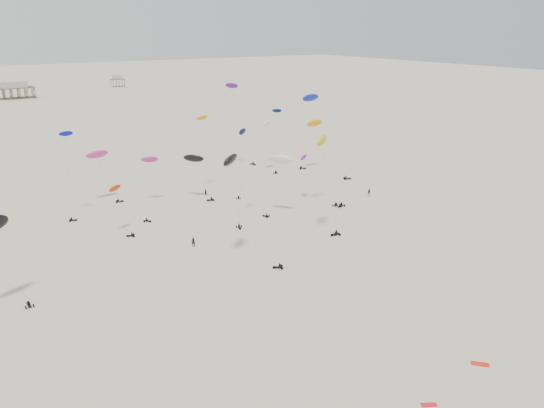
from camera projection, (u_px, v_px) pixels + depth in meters
ground_plane at (108, 141)px, 196.06m from camera, size 900.00×900.00×0.00m
pavilion_main at (15, 91)px, 309.05m from camera, size 21.00×13.00×9.80m
pavilion_small at (118, 82)px, 369.11m from camera, size 9.00×7.00×8.00m
rig_0 at (149, 171)px, 123.97m from camera, size 9.57×16.50×17.77m
rig_1 at (212, 139)px, 133.25m from camera, size 5.41×16.02×22.02m
rig_2 at (120, 202)px, 107.13m from camera, size 3.85×7.05×10.11m
rig_3 at (241, 170)px, 113.32m from camera, size 8.35×10.74×20.09m
rig_4 at (237, 107)px, 156.32m from camera, size 7.89×6.44×24.89m
rig_5 at (314, 172)px, 126.48m from camera, size 6.30×11.59×13.05m
rig_6 at (316, 109)px, 149.96m from camera, size 6.41×17.26×24.22m
rig_7 at (68, 166)px, 115.37m from camera, size 4.57×7.45×18.88m
rig_8 at (280, 164)px, 117.41m from camera, size 8.23×5.91×13.68m
rig_9 at (322, 145)px, 122.81m from camera, size 6.69×8.90×20.24m
rig_10 at (324, 158)px, 105.53m from camera, size 5.35×7.96×20.11m
rig_11 at (290, 140)px, 159.11m from camera, size 3.86×14.59×19.00m
rig_12 at (196, 163)px, 128.61m from camera, size 5.48×8.31×11.26m
rig_13 at (100, 160)px, 126.89m from camera, size 6.86×7.69×12.72m
rig_15 at (269, 134)px, 152.60m from camera, size 4.52×8.01×14.80m
rig_16 at (236, 173)px, 93.34m from camera, size 7.57×13.86×20.23m
spectator_0 at (193, 246)px, 102.27m from camera, size 0.98×0.88×2.24m
spectator_1 at (369, 196)px, 132.83m from camera, size 1.18×1.04×2.08m
spectator_3 at (206, 195)px, 133.03m from camera, size 0.86×0.83×1.96m
grounded_kite_a at (480, 364)px, 66.65m from camera, size 2.16×2.22×0.08m
grounded_kite_b at (429, 405)px, 59.47m from camera, size 1.92×1.47×0.07m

